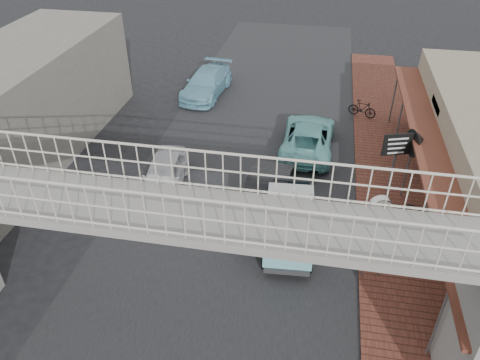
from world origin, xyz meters
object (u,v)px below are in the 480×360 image
at_px(angkot_curb, 308,137).
at_px(angkot_van, 289,220).
at_px(dark_sedan, 266,199).
at_px(motorcycle_far, 362,109).
at_px(street_clock, 380,211).
at_px(motorcycle_near, 416,210).
at_px(angkot_far, 206,83).
at_px(white_hatchback, 164,175).
at_px(arrow_sign, 417,144).

xyz_separation_m(angkot_curb, angkot_van, (-0.25, -7.31, 0.47)).
height_order(dark_sedan, motorcycle_far, dark_sedan).
bearing_deg(angkot_curb, street_clock, 109.36).
bearing_deg(motorcycle_near, angkot_curb, 48.71).
bearing_deg(motorcycle_near, street_clock, 155.06).
relative_size(angkot_curb, angkot_van, 1.33).
height_order(angkot_far, street_clock, street_clock).
distance_m(angkot_curb, angkot_van, 7.32).
height_order(motorcycle_near, motorcycle_far, motorcycle_near).
relative_size(white_hatchback, dark_sedan, 0.87).
bearing_deg(angkot_curb, white_hatchback, 38.41).
bearing_deg(angkot_curb, angkot_van, 89.37).
height_order(white_hatchback, arrow_sign, arrow_sign).
distance_m(dark_sedan, angkot_curb, 5.80).
distance_m(angkot_van, motorcycle_far, 11.82).
xyz_separation_m(street_clock, arrow_sign, (1.73, 4.82, -0.05)).
distance_m(white_hatchback, arrow_sign, 10.67).
height_order(dark_sedan, street_clock, street_clock).
bearing_deg(motorcycle_near, motorcycle_far, 17.24).
relative_size(angkot_far, street_clock, 1.62).
height_order(white_hatchback, angkot_far, angkot_far).
bearing_deg(angkot_far, white_hatchback, -80.94).
bearing_deg(angkot_van, arrow_sign, 35.95).
xyz_separation_m(angkot_curb, angkot_far, (-6.62, 5.65, 0.02)).
distance_m(dark_sedan, street_clock, 5.17).
bearing_deg(white_hatchback, angkot_van, -31.28).
bearing_deg(angkot_van, motorcycle_far, 71.08).
distance_m(motorcycle_far, arrow_sign, 7.96).
xyz_separation_m(angkot_van, motorcycle_far, (3.03, 11.40, -0.62)).
distance_m(angkot_far, street_clock, 16.81).
distance_m(angkot_curb, motorcycle_near, 6.78).
xyz_separation_m(dark_sedan, street_clock, (4.02, -2.57, 1.97)).
distance_m(angkot_curb, angkot_far, 8.71).
height_order(white_hatchback, street_clock, street_clock).
xyz_separation_m(angkot_van, motorcycle_near, (4.86, 2.34, -0.62)).
bearing_deg(street_clock, white_hatchback, 142.64).
xyz_separation_m(motorcycle_far, street_clock, (-0.10, -12.31, 2.18)).
height_order(angkot_curb, arrow_sign, arrow_sign).
relative_size(angkot_curb, motorcycle_far, 3.32).
xyz_separation_m(dark_sedan, motorcycle_near, (5.96, 0.68, -0.21)).
bearing_deg(white_hatchback, motorcycle_near, -7.96).
height_order(motorcycle_far, street_clock, street_clock).
relative_size(dark_sedan, street_clock, 1.50).
bearing_deg(dark_sedan, arrow_sign, 23.37).
xyz_separation_m(white_hatchback, angkot_curb, (6.01, 4.55, 0.03)).
bearing_deg(dark_sedan, angkot_far, 117.09).
xyz_separation_m(dark_sedan, motorcycle_far, (4.13, 9.74, -0.21)).
xyz_separation_m(dark_sedan, angkot_van, (1.10, -1.66, 0.41)).
distance_m(dark_sedan, arrow_sign, 6.47).
distance_m(dark_sedan, motorcycle_far, 10.58).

